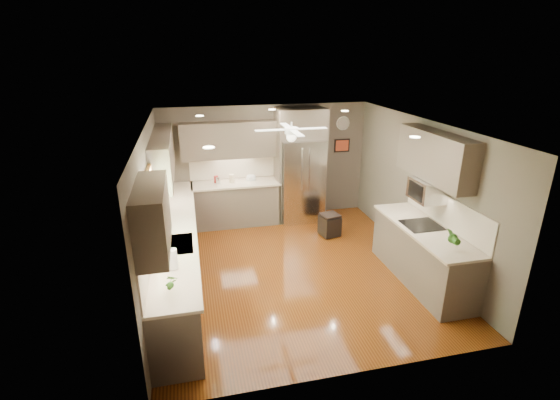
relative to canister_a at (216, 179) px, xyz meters
name	(u,v)px	position (x,y,z in m)	size (l,w,h in m)	color
floor	(294,269)	(1.12, -2.26, -1.02)	(5.00, 5.00, 0.00)	#451E09
ceiling	(296,125)	(1.12, -2.26, 1.48)	(5.00, 5.00, 0.00)	white
wall_back	(266,163)	(1.12, 0.24, 0.23)	(4.50, 4.50, 0.00)	brown
wall_front	(356,282)	(1.12, -4.76, 0.23)	(4.50, 4.50, 0.00)	brown
wall_left	(152,213)	(-1.13, -2.26, 0.23)	(5.00, 5.00, 0.00)	brown
wall_right	(419,192)	(3.37, -2.26, 0.23)	(5.00, 5.00, 0.00)	brown
canister_a	(216,179)	(0.00, 0.00, 0.00)	(0.09, 0.09, 0.14)	maroon
canister_b	(218,181)	(0.03, -0.06, -0.01)	(0.09, 0.09, 0.15)	silver
canister_c	(232,179)	(0.32, -0.05, 0.01)	(0.11, 0.11, 0.18)	beige
soap_bottle	(164,228)	(-0.97, -2.40, 0.03)	(0.10, 0.10, 0.21)	white
potted_plant_left	(171,282)	(-0.83, -4.01, 0.05)	(0.14, 0.09, 0.26)	#2D601B
potted_plant_right	(453,237)	(3.01, -3.76, 0.08)	(0.18, 0.14, 0.32)	#2D601B
bowl	(251,180)	(0.74, -0.02, -0.05)	(0.22, 0.22, 0.05)	beige
left_run	(177,252)	(-0.84, -2.11, -0.54)	(0.65, 4.70, 1.45)	#51433B
back_run	(236,202)	(0.39, -0.05, -0.54)	(1.85, 0.65, 1.45)	#51433B
uppers	(243,157)	(0.38, -1.55, 0.85)	(4.50, 4.70, 0.95)	#51433B
window	(150,206)	(-1.10, -2.76, 0.53)	(0.05, 1.12, 0.92)	#BFF2B2
sink	(175,246)	(-0.81, -2.76, -0.11)	(0.50, 0.70, 0.32)	silver
refrigerator	(301,168)	(1.82, -0.10, 0.17)	(1.06, 0.75, 2.45)	silver
right_run	(423,253)	(3.05, -3.06, -0.54)	(0.70, 2.20, 1.45)	#51433B
microwave	(427,190)	(3.14, -2.81, 0.46)	(0.43, 0.55, 0.34)	silver
ceiling_fan	(291,132)	(1.12, -1.96, 1.31)	(1.18, 1.18, 0.32)	white
recessed_lights	(288,121)	(1.08, -1.86, 1.47)	(2.84, 3.14, 0.01)	white
wall_clock	(343,123)	(2.87, 0.23, 1.03)	(0.30, 0.03, 0.30)	white
framed_print	(342,145)	(2.87, 0.22, 0.53)	(0.36, 0.03, 0.30)	black
stool	(330,225)	(2.16, -1.11, -0.78)	(0.42, 0.42, 0.45)	black
paper_towel	(173,259)	(-0.82, -3.47, 0.06)	(0.12, 0.12, 0.29)	white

